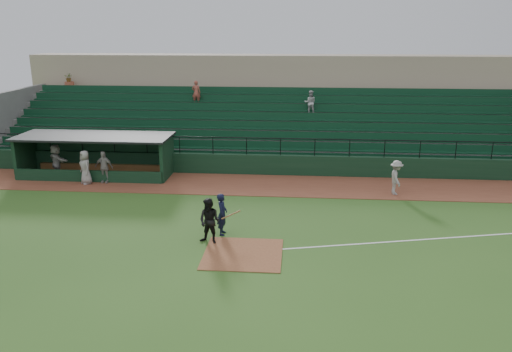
{
  "coord_description": "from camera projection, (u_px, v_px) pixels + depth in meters",
  "views": [
    {
      "loc": [
        2.0,
        -18.83,
        8.35
      ],
      "look_at": [
        0.0,
        5.0,
        1.4
      ],
      "focal_mm": 35.67,
      "sensor_mm": 36.0,
      "label": 1
    }
  ],
  "objects": [
    {
      "name": "dugout_player_b",
      "position": [
        85.0,
        167.0,
        28.11
      ],
      "size": [
        1.07,
        1.09,
        1.89
      ],
      "primitive_type": "imported",
      "rotation": [
        0.0,
        0.0,
        -0.83
      ],
      "color": "gray",
      "rests_on": "warning_track"
    },
    {
      "name": "warning_track",
      "position": [
        261.0,
        185.0,
        28.16
      ],
      "size": [
        40.0,
        4.0,
        0.03
      ],
      "primitive_type": "cube",
      "color": "brown",
      "rests_on": "ground"
    },
    {
      "name": "stadium_structure",
      "position": [
        270.0,
        118.0,
        35.62
      ],
      "size": [
        38.0,
        13.08,
        6.4
      ],
      "color": "black",
      "rests_on": "ground"
    },
    {
      "name": "home_plate_dirt",
      "position": [
        243.0,
        254.0,
        19.55
      ],
      "size": [
        3.0,
        3.0,
        0.03
      ],
      "primitive_type": "cube",
      "color": "brown",
      "rests_on": "ground"
    },
    {
      "name": "dugout",
      "position": [
        99.0,
        152.0,
        30.07
      ],
      "size": [
        8.9,
        3.2,
        2.42
      ],
      "color": "black",
      "rests_on": "ground"
    },
    {
      "name": "umpire",
      "position": [
        210.0,
        221.0,
        20.33
      ],
      "size": [
        1.08,
        0.95,
        1.88
      ],
      "primitive_type": "imported",
      "rotation": [
        0.0,
        0.0,
        -0.3
      ],
      "color": "black",
      "rests_on": "ground"
    },
    {
      "name": "foul_line",
      "position": [
        441.0,
        238.0,
        21.02
      ],
      "size": [
        17.49,
        4.44,
        0.01
      ],
      "primitive_type": "cube",
      "rotation": [
        0.0,
        0.0,
        0.24
      ],
      "color": "white",
      "rests_on": "ground"
    },
    {
      "name": "dugout_player_c",
      "position": [
        56.0,
        160.0,
        29.51
      ],
      "size": [
        1.74,
        1.54,
        1.91
      ],
      "primitive_type": "imported",
      "rotation": [
        0.0,
        0.0,
        2.47
      ],
      "color": "#A7A39D",
      "rests_on": "warning_track"
    },
    {
      "name": "ground",
      "position": [
        246.0,
        244.0,
        20.51
      ],
      "size": [
        90.0,
        90.0,
        0.0
      ],
      "primitive_type": "plane",
      "color": "#2C531B",
      "rests_on": "ground"
    },
    {
      "name": "runner",
      "position": [
        396.0,
        178.0,
        26.32
      ],
      "size": [
        0.74,
        1.21,
        1.8
      ],
      "primitive_type": "imported",
      "rotation": [
        0.0,
        0.0,
        1.64
      ],
      "color": "#99958F",
      "rests_on": "warning_track"
    },
    {
      "name": "batter_at_plate",
      "position": [
        222.0,
        214.0,
        21.24
      ],
      "size": [
        1.02,
        0.7,
        1.79
      ],
      "color": "black",
      "rests_on": "ground"
    },
    {
      "name": "dugout_player_a",
      "position": [
        104.0,
        167.0,
        28.32
      ],
      "size": [
        1.1,
        0.55,
        1.8
      ],
      "primitive_type": "imported",
      "rotation": [
        0.0,
        0.0,
        -0.11
      ],
      "color": "#99948F",
      "rests_on": "warning_track"
    }
  ]
}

